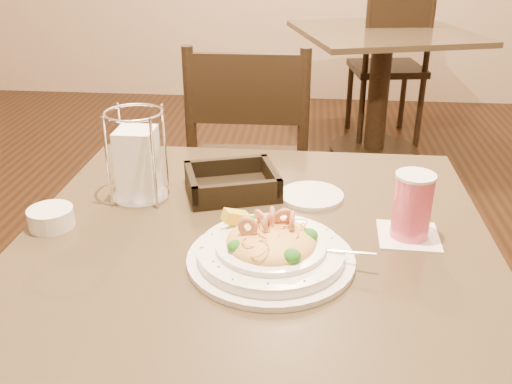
# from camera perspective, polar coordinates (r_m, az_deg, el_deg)

# --- Properties ---
(main_table) EXTENTS (0.90, 0.90, 0.73)m
(main_table) POSITION_cam_1_polar(r_m,az_deg,el_deg) (1.22, -0.09, -13.58)
(main_table) COLOR black
(main_table) RESTS_ON ground
(background_table) EXTENTS (1.12, 1.12, 0.73)m
(background_table) POSITION_cam_1_polar(r_m,az_deg,el_deg) (3.42, 12.34, 11.74)
(background_table) COLOR black
(background_table) RESTS_ON ground
(dining_chair_near) EXTENTS (0.43, 0.43, 0.93)m
(dining_chair_near) POSITION_cam_1_polar(r_m,az_deg,el_deg) (2.01, -0.58, 2.88)
(dining_chair_near) COLOR black
(dining_chair_near) RESTS_ON ground
(dining_chair_far) EXTENTS (0.48, 0.48, 0.93)m
(dining_chair_far) POSITION_cam_1_polar(r_m,az_deg,el_deg) (3.65, 13.20, 12.50)
(dining_chair_far) COLOR black
(dining_chair_far) RESTS_ON ground
(pasta_bowl) EXTENTS (0.33, 0.30, 0.09)m
(pasta_bowl) POSITION_cam_1_polar(r_m,az_deg,el_deg) (1.00, 1.50, -5.66)
(pasta_bowl) COLOR white
(pasta_bowl) RESTS_ON main_table
(drink_glass) EXTENTS (0.12, 0.12, 0.13)m
(drink_glass) POSITION_cam_1_polar(r_m,az_deg,el_deg) (1.10, 15.34, -1.39)
(drink_glass) COLOR white
(drink_glass) RESTS_ON main_table
(bread_basket) EXTENTS (0.23, 0.21, 0.05)m
(bread_basket) POSITION_cam_1_polar(r_m,az_deg,el_deg) (1.25, -2.42, 0.76)
(bread_basket) COLOR black
(bread_basket) RESTS_ON main_table
(napkin_caddy) EXTENTS (0.12, 0.12, 0.20)m
(napkin_caddy) POSITION_cam_1_polar(r_m,az_deg,el_deg) (1.23, -11.73, 3.02)
(napkin_caddy) COLOR silver
(napkin_caddy) RESTS_ON main_table
(side_plate) EXTENTS (0.15, 0.15, 0.01)m
(side_plate) POSITION_cam_1_polar(r_m,az_deg,el_deg) (1.24, 5.57, -0.35)
(side_plate) COLOR white
(side_plate) RESTS_ON main_table
(butter_ramekin) EXTENTS (0.10, 0.10, 0.04)m
(butter_ramekin) POSITION_cam_1_polar(r_m,az_deg,el_deg) (1.18, -19.82, -2.43)
(butter_ramekin) COLOR white
(butter_ramekin) RESTS_ON main_table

